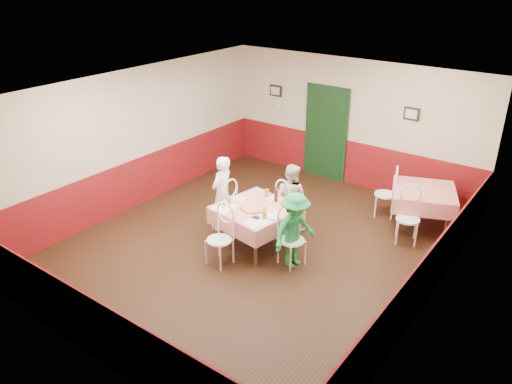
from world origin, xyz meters
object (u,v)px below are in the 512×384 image
Objects in this scene: chair_second_b at (408,219)px; diner_right at (295,231)px; chair_second_a at (385,194)px; pizza at (253,208)px; glass_a at (229,201)px; glass_c at (267,193)px; chair_right at (292,240)px; second_table at (422,208)px; chair_far at (288,208)px; chair_left at (224,207)px; glass_b at (264,215)px; beer_bottle at (276,195)px; diner_left at (222,193)px; chair_near at (219,240)px; diner_far at (291,197)px; main_table at (256,227)px; wallet at (256,218)px.

diner_right is (-1.22, -1.86, 0.21)m from chair_second_b.
chair_second_a is 2.14× the size of pizza.
glass_a is 0.73m from glass_c.
chair_second_a is at bearing 5.27° from chair_right.
chair_far is at bearing -140.51° from second_table.
diner_right is at bearing -115.03° from second_table.
chair_second_a is at bearing 139.72° from chair_left.
glass_b is (0.23, -1.10, 0.38)m from chair_far.
beer_bottle is 0.17× the size of diner_left.
chair_left is at bearing 140.33° from glass_a.
glass_c reaches higher than chair_left.
glass_c reaches higher than chair_near.
chair_second_a is 3.24m from diner_left.
chair_far and chair_second_a have the same top height.
chair_far is at bearing 60.06° from glass_a.
main_table is at bearing 77.86° from diner_far.
main_table is at bearing 82.88° from chair_near.
wallet is at bearing -82.66° from beer_bottle.
chair_far is 1.70m from chair_near.
diner_right is (1.02, 0.69, 0.21)m from chair_near.
chair_far is at bearing 91.51° from beer_bottle.
chair_second_b is at bearing -160.15° from diner_far.
diner_left reaches higher than wallet.
diner_far is at bearing 62.99° from glass_c.
second_table is at bearing 49.46° from main_table.
second_table is 0.77× the size of diner_left.
chair_second_a is (1.49, 3.30, 0.00)m from chair_near.
chair_far is at bearing 101.73° from glass_b.
glass_b is 1.32m from diner_left.
diner_left is at bearing 166.56° from wallet.
beer_bottle is at bearing 66.43° from diner_right.
chair_right is 0.62m from glass_b.
pizza is 0.36m from wallet.
chair_near is 0.71m from wallet.
diner_left is (-0.88, 0.22, -0.05)m from pizza.
diner_left is (-2.99, -2.32, 0.35)m from second_table.
chair_far is 0.62m from beer_bottle.
diner_right reaches higher than chair_second_a.
chair_second_b is at bearing 48.53° from glass_b.
chair_far and chair_near have the same top height.
wallet is at bearing -67.15° from glass_c.
chair_left is 5.95× the size of glass_c.
glass_c reaches higher than glass_a.
chair_near is (0.70, -0.98, 0.00)m from chair_left.
chair_far is 0.21m from diner_far.
chair_far is 1.24m from glass_a.
glass_b is at bearing -25.73° from pizza.
chair_left is 0.62× the size of diner_left.
second_table is 1.24× the size of chair_second_a.
wallet is at bearing -11.66° from glass_a.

